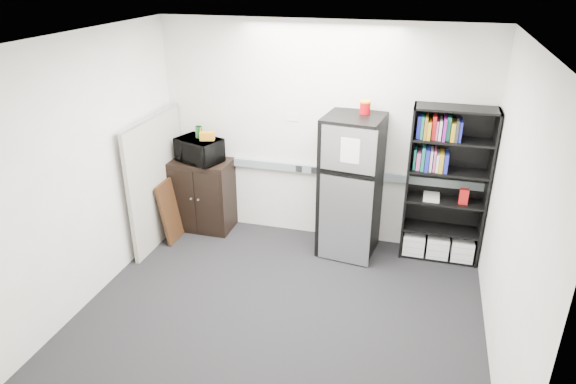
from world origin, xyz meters
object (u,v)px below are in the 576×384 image
(bookshelf, at_px, (446,187))
(cabinet, at_px, (203,195))
(refrigerator, at_px, (350,187))
(cubicle_partition, at_px, (157,180))
(microwave, at_px, (199,150))

(bookshelf, xyz_separation_m, cabinet, (-3.03, -0.06, -0.44))
(cabinet, xyz_separation_m, refrigerator, (1.95, -0.08, 0.38))
(cubicle_partition, height_order, microwave, cubicle_partition)
(cubicle_partition, relative_size, refrigerator, 0.95)
(bookshelf, bearing_deg, refrigerator, -172.38)
(cabinet, relative_size, refrigerator, 0.56)
(microwave, xyz_separation_m, refrigerator, (1.95, -0.06, -0.25))
(cubicle_partition, bearing_deg, cabinet, 46.46)
(refrigerator, bearing_deg, microwave, -174.75)
(bookshelf, relative_size, cabinet, 1.95)
(cabinet, bearing_deg, microwave, -90.00)
(bookshelf, xyz_separation_m, refrigerator, (-1.08, -0.14, -0.06))
(microwave, bearing_deg, cabinet, 109.54)
(cubicle_partition, height_order, cabinet, cubicle_partition)
(cabinet, height_order, refrigerator, refrigerator)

